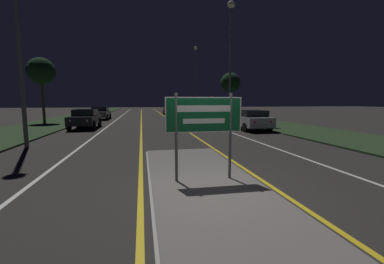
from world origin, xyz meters
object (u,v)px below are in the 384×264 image
at_px(streetlight_right_near, 231,40).
at_px(highway_sign, 204,119).
at_px(car_receding_2, 170,110).
at_px(car_approaching_0, 85,118).
at_px(car_receding_1, 212,114).
at_px(streetlight_right_far, 196,73).
at_px(car_approaching_1, 100,113).
at_px(car_receding_0, 250,119).

bearing_deg(streetlight_right_near, highway_sign, -111.38).
bearing_deg(car_receding_2, car_approaching_0, -116.40).
bearing_deg(highway_sign, car_approaching_0, 111.57).
bearing_deg(car_receding_1, streetlight_right_far, 86.19).
distance_m(car_receding_1, car_approaching_1, 12.40).
height_order(highway_sign, car_approaching_1, highway_sign).
distance_m(streetlight_right_near, car_receding_1, 7.32).
bearing_deg(car_receding_1, car_receding_0, -86.34).
bearing_deg(streetlight_right_near, car_receding_2, 104.27).
relative_size(highway_sign, car_approaching_1, 0.50).
bearing_deg(car_receding_0, streetlight_right_far, 89.29).
height_order(highway_sign, streetlight_right_near, streetlight_right_near).
bearing_deg(car_approaching_1, car_receding_2, 39.04).
relative_size(car_receding_0, car_receding_1, 0.97).
bearing_deg(car_approaching_1, car_receding_1, -21.73).
relative_size(car_receding_0, car_approaching_0, 0.99).
bearing_deg(streetlight_right_far, car_approaching_1, -150.19).
height_order(highway_sign, streetlight_right_far, streetlight_right_far).
height_order(streetlight_right_near, car_approaching_1, streetlight_right_near).
bearing_deg(car_approaching_0, car_approaching_1, 92.13).
xyz_separation_m(highway_sign, car_approaching_1, (-5.98, 23.81, -0.85)).
relative_size(highway_sign, streetlight_right_far, 0.22).
xyz_separation_m(highway_sign, car_approaching_0, (-5.63, 14.24, -0.84)).
bearing_deg(car_receding_2, streetlight_right_near, -75.73).
xyz_separation_m(streetlight_right_near, car_receding_0, (-0.23, -5.10, -6.59)).
relative_size(highway_sign, car_receding_0, 0.52).
relative_size(highway_sign, car_receding_1, 0.50).
height_order(streetlight_right_far, car_approaching_0, streetlight_right_far).
xyz_separation_m(streetlight_right_near, car_approaching_1, (-12.28, 7.73, -6.58)).
xyz_separation_m(car_receding_0, car_approaching_1, (-12.05, 12.83, 0.01)).
bearing_deg(car_approaching_1, streetlight_right_far, 29.81).
height_order(car_receding_1, car_receding_2, car_receding_2).
bearing_deg(car_approaching_0, streetlight_right_near, 8.78).
bearing_deg(streetlight_right_far, car_receding_1, -93.81).
xyz_separation_m(car_receding_1, car_approaching_0, (-11.16, -4.98, 0.00)).
distance_m(car_receding_2, car_approaching_0, 18.43).
xyz_separation_m(car_receding_2, car_approaching_1, (-8.55, -6.93, -0.03)).
xyz_separation_m(streetlight_right_near, car_receding_1, (-0.76, 3.14, -6.57)).
relative_size(streetlight_right_far, car_receding_0, 2.36).
distance_m(car_receding_0, car_approaching_0, 12.14).
bearing_deg(streetlight_right_near, car_approaching_1, 147.80).
bearing_deg(car_receding_1, car_receding_2, 104.44).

